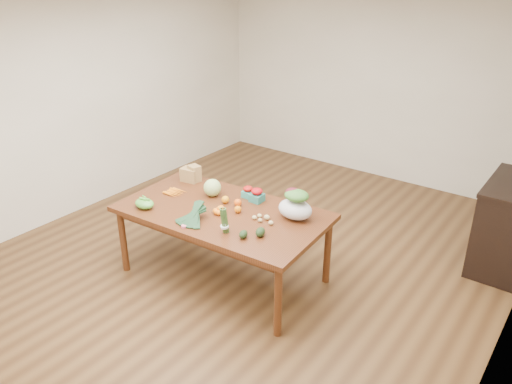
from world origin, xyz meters
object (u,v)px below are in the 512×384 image
Objects in this scene: cabinet at (508,225)px; cabbage at (212,188)px; salad_bag at (295,206)px; asparagus_bundle at (224,220)px; mandarin_cluster at (220,210)px; kale_bunch at (191,215)px; dining_table at (223,244)px; paper_bag at (190,173)px.

cabinet is 3.08m from cabbage.
salad_bag is at bearing 5.09° from cabbage.
asparagus_bundle is 0.70m from salad_bag.
kale_bunch reaches higher than mandarin_cluster.
dining_table is 0.59m from kale_bunch.
salad_bag reaches higher than paper_bag.
kale_bunch is at bearing -135.07° from cabinet.
kale_bunch is at bearing -137.85° from salad_bag.
kale_bunch is at bearing -46.58° from paper_bag.
dining_table is 0.59m from cabbage.
paper_bag is 1.42× the size of mandarin_cluster.
asparagus_bundle is (-1.93, -2.25, 0.40)m from cabinet.
paper_bag is 0.47m from cabbage.
cabinet is at bearing 46.04° from asparagus_bundle.
mandarin_cluster is (0.32, -0.26, -0.05)m from cabbage.
dining_table is 5.97× the size of salad_bag.
paper_bag is 0.99m from kale_bunch.
cabinet reaches higher than kale_bunch.
paper_bag is at bearing 161.70° from cabbage.
kale_bunch is at bearing -103.54° from dining_table.
cabinet is 2.31m from salad_bag.
asparagus_bundle reaches higher than dining_table.
paper_bag and cabbage have the same top height.
mandarin_cluster is at bearing 133.75° from asparagus_bundle.
asparagus_bundle is at bearing -130.63° from cabinet.
cabbage reaches higher than kale_bunch.
cabinet is 3.27m from kale_bunch.
salad_bag is (0.72, 0.65, 0.05)m from kale_bunch.
dining_table is 7.85× the size of paper_bag.
kale_bunch is 0.37m from asparagus_bundle.
cabinet is 5.67× the size of mandarin_cluster.
dining_table is at bearing 109.72° from mandarin_cluster.
salad_bag reaches higher than kale_bunch.
salad_bag reaches higher than dining_table.
cabinet is (2.23, 1.92, 0.10)m from dining_table.
salad_bag reaches higher than cabbage.
dining_table is at bearing -33.86° from cabbage.
cabbage is 0.42m from mandarin_cluster.
mandarin_cluster is 0.54× the size of salad_bag.
cabbage is 0.79m from asparagus_bundle.
cabinet is at bearing 46.12° from salad_bag.
paper_bag is 0.87m from mandarin_cluster.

